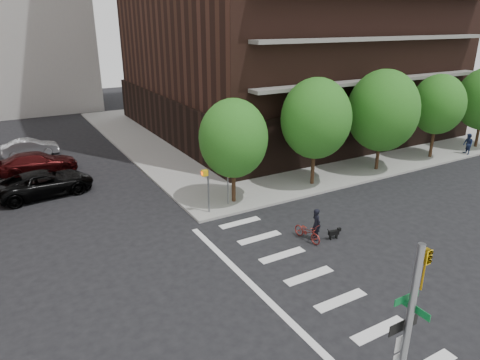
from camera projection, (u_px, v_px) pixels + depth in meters
ground at (250, 297)px, 17.13m from camera, size 120.00×120.00×0.00m
sidewalk_ne at (300, 123)px, 45.75m from camera, size 39.00×33.00×0.15m
crosswalk at (294, 281)px, 18.16m from camera, size 3.85×13.00×0.01m
tree_a at (233, 139)px, 24.48m from camera, size 4.00×4.00×5.90m
tree_b at (316, 119)px, 27.10m from camera, size 4.50×4.50×6.65m
tree_c at (383, 111)px, 29.94m from camera, size 5.00×5.00×6.80m
tree_d at (438, 104)px, 32.78m from camera, size 4.00×4.00×6.20m
pedestrian_signal at (212, 182)px, 23.99m from camera, size 2.18×0.67×2.60m
parked_car_black at (46, 183)px, 26.86m from camera, size 3.16×5.94×1.59m
parked_car_maroon at (37, 163)px, 30.75m from camera, size 2.36×5.43×1.56m
parked_car_silver at (30, 147)px, 34.73m from camera, size 1.61×4.29×1.40m
scooter at (307, 232)px, 21.40m from camera, size 0.80×1.82×0.93m
dog_walker at (316, 224)px, 21.35m from camera, size 0.67×0.50×1.68m
dog at (334, 232)px, 21.56m from camera, size 0.68×0.28×0.57m
pedestrian_far at (468, 144)px, 34.63m from camera, size 1.01×0.92×1.69m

